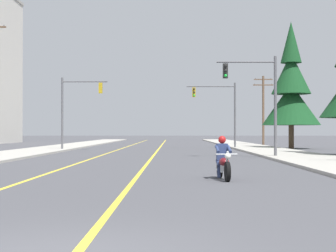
{
  "coord_description": "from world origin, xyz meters",
  "views": [
    {
      "loc": [
        1.51,
        -7.03,
        1.61
      ],
      "look_at": [
        1.29,
        20.74,
        1.89
      ],
      "focal_mm": 58.18,
      "sensor_mm": 36.0,
      "label": 1
    }
  ],
  "objects_px": {
    "traffic_signal_mid_right": "(221,105)",
    "conifer_tree_right_verge_far": "(291,90)",
    "traffic_signal_near_right": "(259,92)",
    "traffic_signal_near_left": "(75,103)",
    "motorcycle_with_rider": "(223,162)",
    "utility_pole_right_far": "(263,107)"
  },
  "relations": [
    {
      "from": "traffic_signal_near_right",
      "to": "motorcycle_with_rider",
      "type": "bearing_deg",
      "value": -103.5
    },
    {
      "from": "motorcycle_with_rider",
      "to": "traffic_signal_near_left",
      "type": "bearing_deg",
      "value": 109.71
    },
    {
      "from": "motorcycle_with_rider",
      "to": "utility_pole_right_far",
      "type": "bearing_deg",
      "value": 78.84
    },
    {
      "from": "traffic_signal_mid_right",
      "to": "conifer_tree_right_verge_far",
      "type": "height_order",
      "value": "conifer_tree_right_verge_far"
    },
    {
      "from": "utility_pole_right_far",
      "to": "conifer_tree_right_verge_far",
      "type": "distance_m",
      "value": 12.5
    },
    {
      "from": "traffic_signal_near_left",
      "to": "utility_pole_right_far",
      "type": "height_order",
      "value": "utility_pole_right_far"
    },
    {
      "from": "motorcycle_with_rider",
      "to": "traffic_signal_near_right",
      "type": "relative_size",
      "value": 0.35
    },
    {
      "from": "traffic_signal_mid_right",
      "to": "conifer_tree_right_verge_far",
      "type": "distance_m",
      "value": 6.64
    },
    {
      "from": "traffic_signal_near_left",
      "to": "conifer_tree_right_verge_far",
      "type": "distance_m",
      "value": 19.92
    },
    {
      "from": "motorcycle_with_rider",
      "to": "traffic_signal_near_left",
      "type": "xyz_separation_m",
      "value": [
        -9.99,
        27.9,
        3.45
      ]
    },
    {
      "from": "traffic_signal_near_left",
      "to": "conifer_tree_right_verge_far",
      "type": "height_order",
      "value": "conifer_tree_right_verge_far"
    },
    {
      "from": "traffic_signal_near_left",
      "to": "traffic_signal_near_right",
      "type": "bearing_deg",
      "value": -43.86
    },
    {
      "from": "motorcycle_with_rider",
      "to": "traffic_signal_near_left",
      "type": "relative_size",
      "value": 0.35
    },
    {
      "from": "traffic_signal_near_right",
      "to": "traffic_signal_near_left",
      "type": "distance_m",
      "value": 18.81
    },
    {
      "from": "motorcycle_with_rider",
      "to": "utility_pole_right_far",
      "type": "distance_m",
      "value": 45.87
    },
    {
      "from": "motorcycle_with_rider",
      "to": "traffic_signal_near_left",
      "type": "height_order",
      "value": "traffic_signal_near_left"
    },
    {
      "from": "conifer_tree_right_verge_far",
      "to": "traffic_signal_near_left",
      "type": "bearing_deg",
      "value": -166.91
    },
    {
      "from": "motorcycle_with_rider",
      "to": "conifer_tree_right_verge_far",
      "type": "height_order",
      "value": "conifer_tree_right_verge_far"
    },
    {
      "from": "traffic_signal_near_right",
      "to": "traffic_signal_near_left",
      "type": "height_order",
      "value": "same"
    },
    {
      "from": "motorcycle_with_rider",
      "to": "utility_pole_right_far",
      "type": "relative_size",
      "value": 0.27
    },
    {
      "from": "motorcycle_with_rider",
      "to": "traffic_signal_mid_right",
      "type": "distance_m",
      "value": 33.23
    },
    {
      "from": "traffic_signal_near_right",
      "to": "utility_pole_right_far",
      "type": "distance_m",
      "value": 30.44
    }
  ]
}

